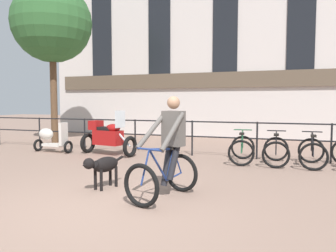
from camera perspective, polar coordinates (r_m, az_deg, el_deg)
name	(u,v)px	position (r m, az deg, el deg)	size (l,w,h in m)	color
ground_plane	(100,209)	(5.17, -11.73, -13.90)	(60.00, 60.00, 0.00)	#8E7060
canal_railing	(192,132)	(9.78, 4.24, -1.04)	(15.05, 0.05, 1.05)	black
building_facade	(226,27)	(15.77, 10.15, 16.65)	(18.00, 0.72, 10.08)	beige
cyclist_with_bike	(168,152)	(5.48, -0.07, -4.57)	(0.98, 1.31, 1.70)	black
dog	(103,165)	(6.16, -11.28, -6.75)	(0.40, 0.99, 0.62)	black
parked_motorcycle	(108,137)	(10.04, -10.48, -1.81)	(1.84, 0.92, 1.35)	black
parked_bicycle_near_lamp	(242,149)	(8.88, 12.76, -3.94)	(0.75, 1.16, 0.86)	black
parked_bicycle_mid_left	(276,151)	(8.83, 18.28, -4.10)	(0.68, 1.12, 0.86)	black
parked_bicycle_mid_right	(312,152)	(8.85, 23.83, -4.23)	(0.68, 1.12, 0.86)	black
parked_scooter	(52,138)	(11.05, -19.60, -1.96)	(1.29, 0.45, 0.96)	black
tree_canalside_left	(52,23)	(14.01, -19.55, 16.50)	(3.05, 3.05, 6.19)	brown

